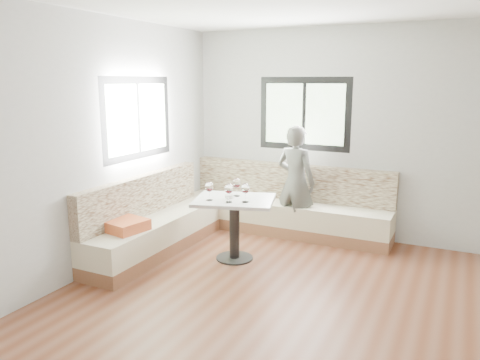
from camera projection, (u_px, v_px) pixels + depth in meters
name	position (u px, v px, depth m)	size (l,w,h in m)	color
room	(306.00, 163.00, 3.98)	(5.01, 5.01, 2.81)	brown
banquette	(231.00, 216.00, 6.21)	(2.90, 2.80, 0.95)	brown
table	(234.00, 214.00, 5.51)	(1.07, 0.93, 0.75)	black
person	(296.00, 182.00, 6.27)	(0.56, 0.37, 1.53)	#4F4F4A
olive_ramekin	(229.00, 196.00, 5.49)	(0.10, 0.10, 0.04)	white
wine_glass_a	(209.00, 187.00, 5.36)	(0.10, 0.10, 0.22)	white
wine_glass_b	(229.00, 189.00, 5.26)	(0.10, 0.10, 0.22)	white
wine_glass_c	(245.00, 189.00, 5.28)	(0.10, 0.10, 0.22)	white
wine_glass_d	(237.00, 184.00, 5.55)	(0.10, 0.10, 0.22)	white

